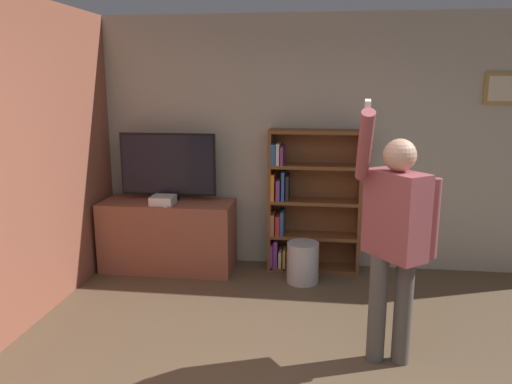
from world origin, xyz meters
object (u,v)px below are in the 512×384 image
object	(u,v)px
game_console	(163,200)
waste_bin	(303,262)
television	(168,166)
person	(395,232)
bookshelf	(306,203)

from	to	relation	value
game_console	waste_bin	size ratio (longest dim) A/B	0.57
television	person	bearing A→B (deg)	-38.14
person	game_console	bearing A→B (deg)	-162.83
television	game_console	xyz separation A→B (m)	(-0.01, -0.19, -0.33)
television	waste_bin	bearing A→B (deg)	-10.41
game_console	bookshelf	xyz separation A→B (m)	(1.48, 0.31, -0.06)
television	bookshelf	size ratio (longest dim) A/B	0.68
television	waste_bin	xyz separation A→B (m)	(1.46, -0.27, -0.92)
game_console	waste_bin	world-z (taller)	game_console
television	game_console	bearing A→B (deg)	-92.32
television	game_console	world-z (taller)	television
game_console	bookshelf	size ratio (longest dim) A/B	0.16
bookshelf	television	bearing A→B (deg)	-175.41
bookshelf	person	bearing A→B (deg)	-69.68
game_console	bookshelf	bearing A→B (deg)	11.80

